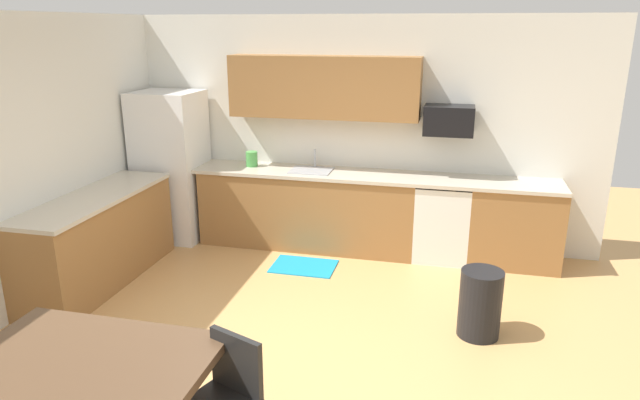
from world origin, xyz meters
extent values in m
plane|color=tan|center=(0.00, 0.00, 0.00)|extent=(12.00, 12.00, 0.00)
cube|color=silver|center=(0.00, 2.65, 1.35)|extent=(5.80, 0.10, 2.70)
cube|color=olive|center=(-0.46, 2.30, 0.45)|extent=(2.57, 0.60, 0.90)
cube|color=olive|center=(1.91, 2.30, 0.45)|extent=(0.98, 0.60, 0.90)
cube|color=olive|center=(-2.30, 0.80, 0.45)|extent=(0.60, 2.00, 0.90)
cube|color=beige|center=(0.00, 2.30, 0.92)|extent=(4.80, 0.64, 0.04)
cube|color=beige|center=(-2.30, 0.80, 0.92)|extent=(0.64, 2.00, 0.04)
cube|color=olive|center=(-0.30, 2.43, 1.90)|extent=(2.20, 0.34, 0.70)
cube|color=white|center=(-2.18, 2.22, 0.91)|extent=(0.76, 0.70, 1.83)
cube|color=white|center=(1.12, 2.30, 0.44)|extent=(0.60, 0.60, 0.88)
cube|color=black|center=(1.12, 2.30, 0.90)|extent=(0.60, 0.60, 0.03)
cube|color=black|center=(1.12, 2.40, 1.58)|extent=(0.54, 0.36, 0.32)
cube|color=#A5A8AD|center=(-0.42, 2.30, 0.88)|extent=(0.48, 0.40, 0.14)
cylinder|color=#B2B5BA|center=(-0.42, 2.48, 1.04)|extent=(0.02, 0.02, 0.24)
cube|color=brown|center=(-0.75, -1.55, 0.74)|extent=(1.40, 0.90, 0.06)
cylinder|color=brown|center=(-1.39, -1.16, 0.36)|extent=(0.05, 0.05, 0.71)
cylinder|color=brown|center=(-0.11, -1.16, 0.36)|extent=(0.05, 0.05, 0.71)
cube|color=black|center=(0.03, -1.24, 0.65)|extent=(0.37, 0.18, 0.40)
cylinder|color=black|center=(1.51, 0.60, 0.30)|extent=(0.36, 0.36, 0.60)
cube|color=#198CBF|center=(-0.34, 1.65, 0.01)|extent=(0.70, 0.50, 0.01)
cylinder|color=#4CA54C|center=(-1.17, 2.35, 1.02)|extent=(0.14, 0.14, 0.20)
camera|label=1|loc=(1.19, -3.97, 2.58)|focal=31.88mm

